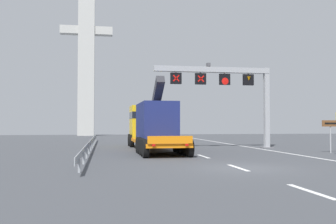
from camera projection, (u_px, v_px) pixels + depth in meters
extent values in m
plane|color=#424449|center=(242.00, 168.00, 17.10)|extent=(112.00, 112.00, 0.00)
cube|color=silver|center=(310.00, 191.00, 11.17)|extent=(0.20, 2.60, 0.01)
cube|color=silver|center=(238.00, 168.00, 17.23)|extent=(0.20, 2.60, 0.01)
cube|color=silver|center=(203.00, 156.00, 23.29)|extent=(0.20, 2.60, 0.01)
cube|color=silver|center=(183.00, 150.00, 29.36)|extent=(0.20, 2.60, 0.01)
cube|color=silver|center=(170.00, 145.00, 35.42)|extent=(0.20, 2.60, 0.01)
cube|color=silver|center=(160.00, 142.00, 41.48)|extent=(0.20, 2.60, 0.01)
cube|color=silver|center=(153.00, 140.00, 47.55)|extent=(0.20, 2.60, 0.01)
cube|color=silver|center=(148.00, 138.00, 53.61)|extent=(0.20, 2.60, 0.01)
cube|color=silver|center=(262.00, 149.00, 29.96)|extent=(0.20, 63.00, 0.01)
cube|color=#9EA0A5|center=(267.00, 108.00, 31.56)|extent=(0.40, 0.40, 6.73)
cube|color=slate|center=(267.00, 148.00, 31.45)|extent=(0.90, 0.90, 0.08)
cube|color=#9EA0A5|center=(213.00, 70.00, 30.88)|extent=(9.76, 0.44, 0.44)
cube|color=#4C4C51|center=(208.00, 65.00, 30.83)|extent=(0.28, 0.40, 0.28)
cube|color=black|center=(248.00, 80.00, 31.37)|extent=(0.90, 0.24, 0.91)
cube|color=#9EA0A5|center=(248.00, 74.00, 31.38)|extent=(0.08, 0.08, 0.16)
cone|color=orange|center=(249.00, 79.00, 31.24)|extent=(0.32, 0.32, 0.32)
cube|color=black|center=(225.00, 79.00, 31.03)|extent=(0.90, 0.24, 0.91)
cube|color=#9EA0A5|center=(225.00, 73.00, 31.04)|extent=(0.08, 0.08, 0.16)
cone|color=red|center=(225.00, 81.00, 30.89)|extent=(0.58, 0.02, 0.58)
cube|color=black|center=(201.00, 79.00, 30.68)|extent=(0.90, 0.24, 0.91)
cube|color=#9EA0A5|center=(201.00, 73.00, 30.70)|extent=(0.08, 0.08, 0.16)
cube|color=red|center=(201.00, 79.00, 30.56)|extent=(0.55, 0.02, 0.55)
cube|color=red|center=(201.00, 79.00, 30.56)|extent=(0.55, 0.02, 0.55)
cube|color=black|center=(176.00, 78.00, 30.34)|extent=(0.90, 0.24, 0.91)
cube|color=#9EA0A5|center=(176.00, 72.00, 30.36)|extent=(0.08, 0.08, 0.16)
cube|color=red|center=(176.00, 78.00, 30.22)|extent=(0.55, 0.02, 0.55)
cube|color=red|center=(176.00, 78.00, 30.22)|extent=(0.55, 0.02, 0.55)
cube|color=orange|center=(157.00, 142.00, 26.94)|extent=(2.93, 10.43, 0.24)
cube|color=orange|center=(170.00, 140.00, 21.76)|extent=(2.66, 0.11, 0.44)
cylinder|color=black|center=(145.00, 149.00, 22.27)|extent=(0.33, 1.10, 1.10)
cylinder|color=black|center=(190.00, 148.00, 22.75)|extent=(0.33, 1.10, 1.10)
cylinder|color=black|center=(143.00, 148.00, 23.30)|extent=(0.33, 1.10, 1.10)
cylinder|color=black|center=(186.00, 147.00, 23.78)|extent=(0.33, 1.10, 1.10)
cylinder|color=black|center=(142.00, 147.00, 24.33)|extent=(0.33, 1.10, 1.10)
cylinder|color=black|center=(182.00, 146.00, 24.81)|extent=(0.33, 1.10, 1.10)
cylinder|color=black|center=(140.00, 146.00, 25.37)|extent=(0.33, 1.10, 1.10)
cylinder|color=black|center=(179.00, 145.00, 25.85)|extent=(0.33, 1.10, 1.10)
cylinder|color=black|center=(138.00, 145.00, 26.40)|extent=(0.33, 1.10, 1.10)
cylinder|color=black|center=(176.00, 144.00, 26.88)|extent=(0.33, 1.10, 1.10)
cube|color=gold|center=(145.00, 123.00, 33.97)|extent=(2.62, 3.23, 3.10)
cube|color=black|center=(145.00, 115.00, 33.99)|extent=(2.64, 3.25, 0.60)
cylinder|color=black|center=(130.00, 140.00, 34.55)|extent=(0.35, 1.10, 1.10)
cylinder|color=black|center=(158.00, 140.00, 35.01)|extent=(0.35, 1.10, 1.10)
cylinder|color=black|center=(132.00, 141.00, 32.58)|extent=(0.35, 1.10, 1.10)
cylinder|color=black|center=(161.00, 141.00, 33.04)|extent=(0.35, 1.10, 1.10)
cube|color=navy|center=(156.00, 121.00, 27.38)|extent=(2.45, 5.75, 2.70)
cube|color=#2D2D33|center=(158.00, 94.00, 26.60)|extent=(0.60, 2.95, 2.29)
cube|color=red|center=(154.00, 145.00, 21.53)|extent=(0.20, 0.06, 0.12)
cube|color=red|center=(187.00, 145.00, 21.88)|extent=(0.20, 0.06, 0.12)
cylinder|color=#9EA0A5|center=(330.00, 137.00, 26.18)|extent=(0.10, 0.10, 2.28)
cube|color=brown|center=(331.00, 123.00, 26.15)|extent=(1.33, 0.06, 0.44)
cube|color=black|center=(331.00, 123.00, 26.11)|extent=(0.96, 0.01, 0.12)
cube|color=#999EA3|center=(91.00, 142.00, 29.96)|extent=(0.04, 32.51, 0.32)
cube|color=#999EA3|center=(79.00, 165.00, 15.54)|extent=(0.10, 0.10, 0.60)
cube|color=#999EA3|center=(84.00, 158.00, 18.75)|extent=(0.10, 0.10, 0.60)
cube|color=#999EA3|center=(87.00, 153.00, 21.95)|extent=(0.10, 0.10, 0.60)
cube|color=#999EA3|center=(89.00, 150.00, 25.16)|extent=(0.10, 0.10, 0.60)
cube|color=#999EA3|center=(91.00, 147.00, 28.36)|extent=(0.10, 0.10, 0.60)
cube|color=#999EA3|center=(92.00, 144.00, 31.57)|extent=(0.10, 0.10, 0.60)
cube|color=#999EA3|center=(93.00, 143.00, 34.77)|extent=(0.10, 0.10, 0.60)
cube|color=#999EA3|center=(94.00, 141.00, 37.98)|extent=(0.10, 0.10, 0.60)
cube|color=#999EA3|center=(95.00, 140.00, 41.18)|extent=(0.10, 0.10, 0.60)
cube|color=#999EA3|center=(96.00, 139.00, 44.38)|extent=(0.10, 0.10, 0.60)
cube|color=#B7B7B2|center=(86.00, 51.00, 65.80)|extent=(2.80, 2.00, 29.69)
cube|color=#B7B7B2|center=(87.00, 31.00, 65.91)|extent=(9.00, 1.60, 1.40)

